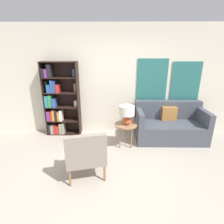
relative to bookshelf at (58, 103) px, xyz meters
The scene contains 7 objects.
ground_plane 2.40m from the bookshelf, 55.09° to the right, with size 14.00×14.00×0.00m, color #B2A899.
wall_back 1.43m from the bookshelf, ahead, with size 6.40×0.08×2.70m.
bookshelf is the anchor object (origin of this frame).
armchair 2.02m from the bookshelf, 61.55° to the right, with size 0.76×0.70×0.87m.
couch 2.82m from the bookshelf, ahead, with size 1.64×0.83×0.90m.
side_table 1.83m from the bookshelf, 21.72° to the right, with size 0.50×0.50×0.55m.
table_lamp 1.81m from the bookshelf, 21.95° to the right, with size 0.33×0.33×0.42m.
Camera 1 is at (0.12, -2.37, 2.05)m, focal length 28.00 mm.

